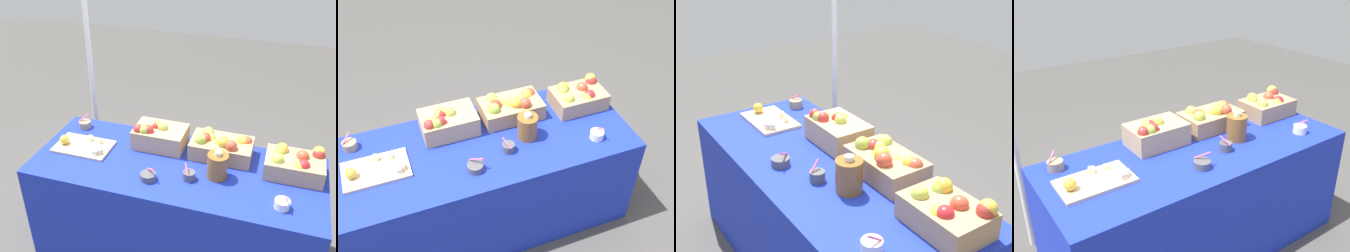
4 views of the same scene
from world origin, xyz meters
The scene contains 12 objects.
ground_plane centered at (0.00, 0.00, 0.00)m, with size 10.00×10.00×0.00m, color #474442.
table centered at (0.00, 0.00, 0.37)m, with size 1.90×0.76×0.74m, color #192DB7.
apple_crate_left centered at (0.73, 0.14, 0.82)m, with size 0.36×0.25×0.18m.
apple_crate_middle centered at (0.25, 0.20, 0.81)m, with size 0.41×0.25×0.18m.
apple_crate_right centered at (-0.19, 0.19, 0.82)m, with size 0.35×0.24×0.18m.
cutting_board_front centered at (-0.68, 0.00, 0.76)m, with size 0.39×0.25×0.08m.
sample_bowl_near centered at (0.69, -0.21, 0.77)m, with size 0.09×0.09×0.10m.
sample_bowl_mid centered at (-0.79, 0.25, 0.77)m, with size 0.09×0.09×0.10m.
sample_bowl_far centered at (-0.12, -0.20, 0.76)m, with size 0.10×0.10×0.10m.
sample_bowl_extra centered at (0.12, -0.12, 0.77)m, with size 0.08×0.08×0.10m.
cider_jug centered at (0.28, -0.04, 0.82)m, with size 0.13×0.13×0.19m.
tent_pole centered at (-0.92, 0.65, 1.07)m, with size 0.04×0.04×2.15m, color white.
Camera 1 is at (0.60, -2.05, 2.29)m, focal length 42.95 mm.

